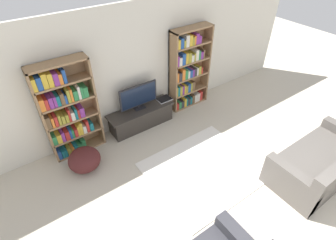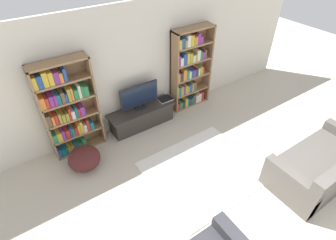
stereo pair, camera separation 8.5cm
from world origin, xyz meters
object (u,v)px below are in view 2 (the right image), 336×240
object	(u,v)px
beanbag_ottoman	(84,158)
couch_right_sofa	(321,167)
bookshelf_right	(189,70)
bookshelf_left	(67,110)
tv_stand	(142,117)
television	(139,96)
laptop	(165,99)

from	to	relation	value
beanbag_ottoman	couch_right_sofa	bearing A→B (deg)	-37.50
bookshelf_right	beanbag_ottoman	bearing A→B (deg)	-168.51
bookshelf_left	tv_stand	world-z (taller)	bookshelf_left
bookshelf_left	bookshelf_right	bearing A→B (deg)	-0.03
couch_right_sofa	bookshelf_left	bearing A→B (deg)	136.43
bookshelf_left	beanbag_ottoman	size ratio (longest dim) A/B	3.25
tv_stand	television	size ratio (longest dim) A/B	1.71
laptop	beanbag_ottoman	bearing A→B (deg)	-167.08
television	bookshelf_left	bearing A→B (deg)	177.59
television	couch_right_sofa	world-z (taller)	television
laptop	beanbag_ottoman	distance (m)	2.20
bookshelf_right	bookshelf_left	bearing A→B (deg)	179.97
tv_stand	television	world-z (taller)	television
bookshelf_right	laptop	distance (m)	0.87
bookshelf_left	laptop	world-z (taller)	bookshelf_left
television	laptop	size ratio (longest dim) A/B	2.68
bookshelf_left	couch_right_sofa	size ratio (longest dim) A/B	1.01
bookshelf_right	tv_stand	world-z (taller)	bookshelf_right
couch_right_sofa	tv_stand	bearing A→B (deg)	121.56
tv_stand	beanbag_ottoman	size ratio (longest dim) A/B	2.51
bookshelf_left	laptop	size ratio (longest dim) A/B	5.93
bookshelf_right	laptop	xyz separation A→B (m)	(-0.73, -0.09, -0.47)
bookshelf_left	bookshelf_right	size ratio (longest dim) A/B	1.00
tv_stand	couch_right_sofa	distance (m)	3.62
couch_right_sofa	laptop	bearing A→B (deg)	112.22
tv_stand	bookshelf_right	bearing A→B (deg)	4.39
bookshelf_left	bookshelf_right	distance (m)	2.82
television	couch_right_sofa	xyz separation A→B (m)	(1.89, -3.13, -0.47)
tv_stand	couch_right_sofa	world-z (taller)	couch_right_sofa
bookshelf_right	television	size ratio (longest dim) A/B	2.21
bookshelf_right	couch_right_sofa	xyz separation A→B (m)	(0.54, -3.19, -0.65)
bookshelf_left	television	world-z (taller)	bookshelf_left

